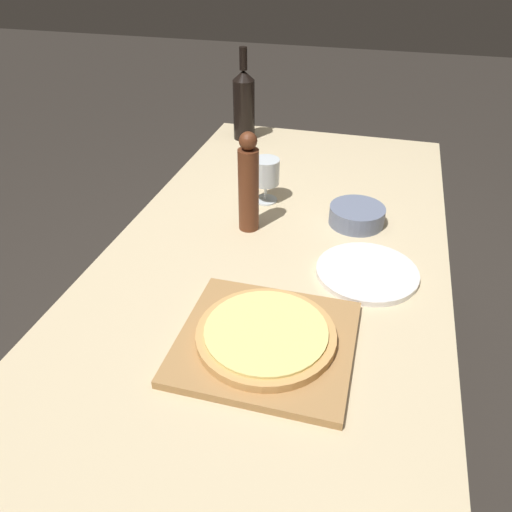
# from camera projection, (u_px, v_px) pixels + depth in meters

# --- Properties ---
(ground_plane) EXTENTS (12.00, 12.00, 0.00)m
(ground_plane) POSITION_uv_depth(u_px,v_px,m) (268.00, 442.00, 1.64)
(ground_plane) COLOR #2D2823
(dining_table) EXTENTS (0.84, 1.79, 0.74)m
(dining_table) POSITION_uv_depth(u_px,v_px,m) (272.00, 286.00, 1.27)
(dining_table) COLOR #CCB78E
(dining_table) RESTS_ON ground_plane
(cutting_board) EXTENTS (0.34, 0.32, 0.02)m
(cutting_board) POSITION_uv_depth(u_px,v_px,m) (266.00, 342.00, 0.97)
(cutting_board) COLOR #A87A47
(cutting_board) RESTS_ON dining_table
(pizza) EXTENTS (0.27, 0.27, 0.02)m
(pizza) POSITION_uv_depth(u_px,v_px,m) (266.00, 334.00, 0.96)
(pizza) COLOR tan
(pizza) RESTS_ON cutting_board
(wine_bottle) EXTENTS (0.08, 0.08, 0.33)m
(wine_bottle) POSITION_uv_depth(u_px,v_px,m) (244.00, 104.00, 1.82)
(wine_bottle) COLOR black
(wine_bottle) RESTS_ON dining_table
(pepper_mill) EXTENTS (0.05, 0.05, 0.27)m
(pepper_mill) POSITION_uv_depth(u_px,v_px,m) (248.00, 185.00, 1.28)
(pepper_mill) COLOR #5B2D19
(pepper_mill) RESTS_ON dining_table
(wine_glass) EXTENTS (0.08, 0.08, 0.13)m
(wine_glass) POSITION_uv_depth(u_px,v_px,m) (266.00, 173.00, 1.43)
(wine_glass) COLOR silver
(wine_glass) RESTS_ON dining_table
(small_bowl) EXTENTS (0.15, 0.15, 0.05)m
(small_bowl) POSITION_uv_depth(u_px,v_px,m) (357.00, 215.00, 1.35)
(small_bowl) COLOR slate
(small_bowl) RESTS_ON dining_table
(dinner_plate) EXTENTS (0.24, 0.24, 0.01)m
(dinner_plate) POSITION_uv_depth(u_px,v_px,m) (367.00, 272.00, 1.17)
(dinner_plate) COLOR white
(dinner_plate) RESTS_ON dining_table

